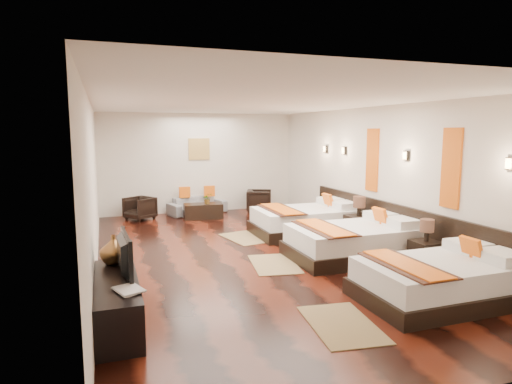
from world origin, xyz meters
name	(u,v)px	position (x,y,z in m)	size (l,w,h in m)	color
floor	(253,255)	(0.00, 0.00, 0.00)	(5.50, 9.50, 0.01)	black
ceiling	(253,103)	(0.00, 0.00, 2.80)	(5.50, 9.50, 0.01)	white
back_wall	(199,163)	(0.00, 4.75, 1.40)	(5.50, 0.01, 2.80)	silver
left_wall	(93,187)	(-2.75, 0.00, 1.40)	(0.01, 9.50, 2.80)	silver
right_wall	(381,176)	(2.75, 0.00, 1.40)	(0.01, 9.50, 2.80)	silver
headboard_panel	(403,230)	(2.71, -0.80, 0.45)	(0.08, 6.60, 0.90)	black
bed_near	(441,280)	(1.70, -2.93, 0.29)	(2.20, 1.38, 0.84)	black
bed_mid	(355,241)	(1.70, -0.77, 0.31)	(2.35, 1.48, 0.90)	black
bed_far	(307,220)	(1.70, 1.22, 0.31)	(2.34, 1.47, 0.89)	black
nightstand_a	(426,252)	(2.44, -1.75, 0.30)	(0.43, 0.43, 0.85)	black
nightstand_b	(359,225)	(2.45, 0.29, 0.33)	(0.48, 0.48, 0.95)	black
jute_mat_near	(342,324)	(0.02, -3.17, 0.01)	(0.75, 1.20, 0.01)	olive
jute_mat_mid	(274,264)	(0.15, -0.68, 0.01)	(0.75, 1.20, 0.01)	olive
jute_mat_far	(246,238)	(0.26, 1.28, 0.01)	(0.75, 1.20, 0.01)	olive
tv_console	(117,302)	(-2.50, -2.26, 0.28)	(0.50, 1.80, 0.55)	black
tv	(119,255)	(-2.45, -2.13, 0.81)	(0.91, 0.12, 0.52)	black
book	(117,293)	(-2.50, -2.76, 0.57)	(0.26, 0.35, 0.03)	black
figurine	(114,249)	(-2.50, -1.58, 0.74)	(0.37, 0.37, 0.38)	brown
sofa	(197,205)	(-0.14, 4.45, 0.24)	(1.62, 0.63, 0.47)	slate
armchair_left	(140,208)	(-1.73, 4.11, 0.30)	(0.64, 0.66, 0.60)	black
armchair_right	(259,201)	(1.60, 4.16, 0.32)	(0.68, 0.70, 0.63)	black
coffee_table	(203,211)	(-0.14, 3.69, 0.20)	(1.00, 0.50, 0.40)	black
table_plant	(207,199)	(-0.04, 3.62, 0.54)	(0.25, 0.22, 0.28)	#27591D
orange_panel_a	(451,168)	(2.73, -1.90, 1.70)	(0.04, 0.40, 1.30)	#D86014
orange_panel_b	(372,160)	(2.73, 0.30, 1.70)	(0.04, 0.40, 1.30)	#D86014
sconce_near	(510,164)	(2.70, -3.00, 1.85)	(0.07, 0.12, 0.18)	black
sconce_mid	(406,155)	(2.70, -0.80, 1.85)	(0.07, 0.12, 0.18)	black
sconce_far	(344,151)	(2.70, 1.40, 1.85)	(0.07, 0.12, 0.18)	black
sconce_lounge	(325,149)	(2.70, 2.30, 1.85)	(0.07, 0.12, 0.18)	black
gold_artwork	(199,149)	(0.00, 4.73, 1.80)	(0.60, 0.04, 0.60)	#AD873F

